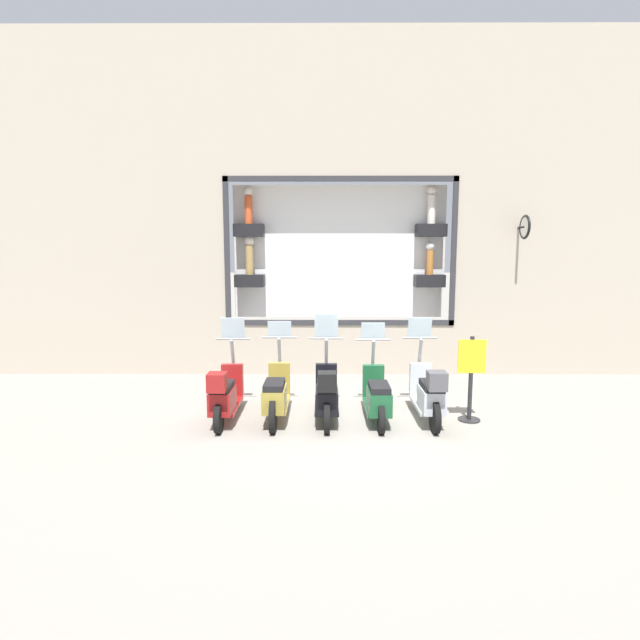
% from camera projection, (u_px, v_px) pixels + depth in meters
% --- Properties ---
extents(ground_plane, '(120.00, 120.00, 0.00)m').
position_uv_depth(ground_plane, '(347.00, 426.00, 8.00)').
color(ground_plane, gray).
extents(building_facade, '(1.18, 36.00, 7.49)m').
position_uv_depth(building_facade, '(340.00, 205.00, 11.05)').
color(building_facade, '#ADA08E').
rests_on(building_facade, ground_plane).
extents(scooter_silver_0, '(1.80, 0.60, 1.62)m').
position_uv_depth(scooter_silver_0, '(429.00, 394.00, 8.10)').
color(scooter_silver_0, black).
rests_on(scooter_silver_0, ground_plane).
extents(scooter_green_1, '(1.79, 0.60, 1.53)m').
position_uv_depth(scooter_green_1, '(377.00, 397.00, 8.17)').
color(scooter_green_1, black).
rests_on(scooter_green_1, ground_plane).
extents(scooter_black_2, '(1.80, 0.60, 1.69)m').
position_uv_depth(scooter_black_2, '(327.00, 394.00, 8.11)').
color(scooter_black_2, black).
rests_on(scooter_black_2, ground_plane).
extents(scooter_olive_3, '(1.80, 0.60, 1.56)m').
position_uv_depth(scooter_olive_3, '(276.00, 395.00, 8.18)').
color(scooter_olive_3, black).
rests_on(scooter_olive_3, ground_plane).
extents(scooter_red_4, '(1.79, 0.60, 1.62)m').
position_uv_depth(scooter_red_4, '(225.00, 395.00, 8.11)').
color(scooter_red_4, black).
rests_on(scooter_red_4, ground_plane).
extents(shop_sign_post, '(0.36, 0.45, 1.41)m').
position_uv_depth(shop_sign_post, '(471.00, 377.00, 8.15)').
color(shop_sign_post, '#232326').
rests_on(shop_sign_post, ground_plane).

